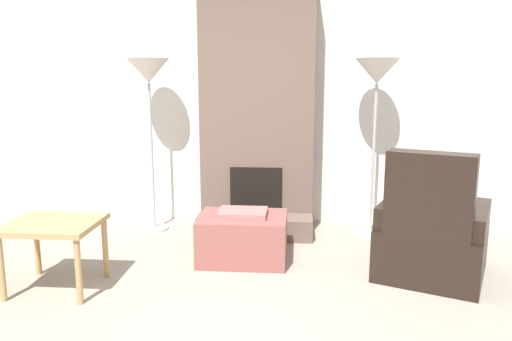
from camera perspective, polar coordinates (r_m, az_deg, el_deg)
The scene contains 7 objects.
wall_back at distance 5.32m, azimuth 0.41°, elevation 7.86°, with size 7.73×0.06×2.60m, color silver.
fireplace at distance 5.07m, azimuth 0.18°, elevation 6.92°, with size 1.13×0.72×2.60m.
ottoman at distance 4.33m, azimuth -1.51°, elevation -7.62°, with size 0.74×0.56×0.45m.
armchair at distance 4.19m, azimuth 19.38°, elevation -7.52°, with size 1.05×1.08×1.03m.
side_table at distance 3.99m, azimuth -22.07°, elevation -6.45°, with size 0.64×0.57×0.52m.
floor_lamp_left at distance 5.10m, azimuth -12.17°, elevation 10.22°, with size 0.42×0.42×1.74m.
floor_lamp_right at distance 4.94m, azimuth 13.65°, elevation 10.09°, with size 0.42×0.42×1.74m.
Camera 1 is at (0.41, -2.56, 1.58)m, focal length 35.00 mm.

